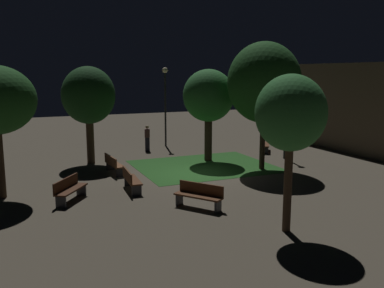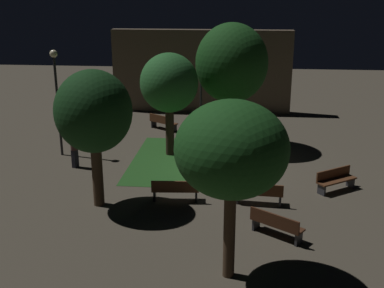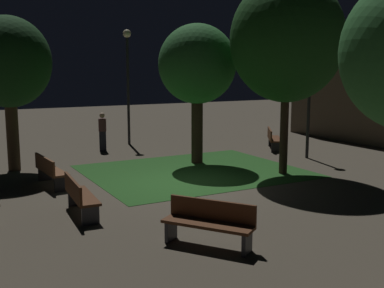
% 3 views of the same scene
% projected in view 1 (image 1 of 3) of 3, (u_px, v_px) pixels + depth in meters
% --- Properties ---
extents(ground_plane, '(60.00, 60.00, 0.00)m').
position_uv_depth(ground_plane, '(194.00, 174.00, 19.95)').
color(ground_plane, '#4C4438').
extents(grass_lawn, '(5.73, 6.85, 0.01)m').
position_uv_depth(grass_lawn, '(204.00, 166.00, 21.61)').
color(grass_lawn, '#23511E').
rests_on(grass_lawn, ground).
extents(bench_by_lamp, '(1.83, 0.62, 0.88)m').
position_uv_depth(bench_by_lamp, '(113.00, 164.00, 19.93)').
color(bench_by_lamp, brown).
rests_on(bench_by_lamp, ground).
extents(bench_near_trees, '(1.83, 0.60, 0.88)m').
position_uv_depth(bench_near_trees, '(131.00, 179.00, 17.06)').
color(bench_near_trees, '#512D19').
rests_on(bench_near_trees, ground).
extents(bench_corner, '(1.76, 1.40, 0.88)m').
position_uv_depth(bench_corner, '(264.00, 144.00, 25.51)').
color(bench_corner, '#512D19').
rests_on(bench_corner, ground).
extents(bench_path_side, '(1.75, 1.43, 0.88)m').
position_uv_depth(bench_path_side, '(199.00, 195.00, 14.89)').
color(bench_path_side, '#512D19').
rests_on(bench_path_side, ground).
extents(bench_lawn_edge, '(1.75, 1.42, 0.88)m').
position_uv_depth(bench_lawn_edge, '(69.00, 189.00, 15.68)').
color(bench_lawn_edge, '#422314').
rests_on(bench_lawn_edge, ground).
extents(tree_lawn_side, '(3.60, 3.60, 6.27)m').
position_uv_depth(tree_lawn_side, '(264.00, 83.00, 20.29)').
color(tree_lawn_side, '#38281C').
rests_on(tree_lawn_side, ground).
extents(tree_right_canopy, '(2.77, 2.77, 5.12)m').
position_uv_depth(tree_right_canopy, '(88.00, 96.00, 21.74)').
color(tree_right_canopy, '#423021').
rests_on(tree_right_canopy, ground).
extents(tree_back_left, '(2.76, 2.76, 4.98)m').
position_uv_depth(tree_back_left, '(209.00, 96.00, 22.42)').
color(tree_back_left, '#2D2116').
rests_on(tree_back_left, ground).
extents(tree_near_wall, '(2.09, 2.09, 4.76)m').
position_uv_depth(tree_near_wall, '(291.00, 114.00, 12.17)').
color(tree_near_wall, '#423021').
rests_on(tree_near_wall, ground).
extents(lamp_post_near_wall, '(0.36, 0.36, 5.11)m').
position_uv_depth(lamp_post_near_wall, '(165.00, 94.00, 26.99)').
color(lamp_post_near_wall, black).
rests_on(lamp_post_near_wall, ground).
extents(lamp_post_plaza_east, '(0.36, 0.36, 4.02)m').
position_uv_depth(lamp_post_plaza_east, '(286.00, 109.00, 23.10)').
color(lamp_post_plaza_east, black).
rests_on(lamp_post_plaza_east, ground).
extents(pedestrian, '(0.32, 0.33, 1.61)m').
position_uv_depth(pedestrian, '(147.00, 137.00, 25.68)').
color(pedestrian, black).
rests_on(pedestrian, ground).
extents(building_wall_backdrop, '(11.66, 0.80, 5.35)m').
position_uv_depth(building_wall_backdrop, '(349.00, 108.00, 25.31)').
color(building_wall_backdrop, brown).
rests_on(building_wall_backdrop, ground).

